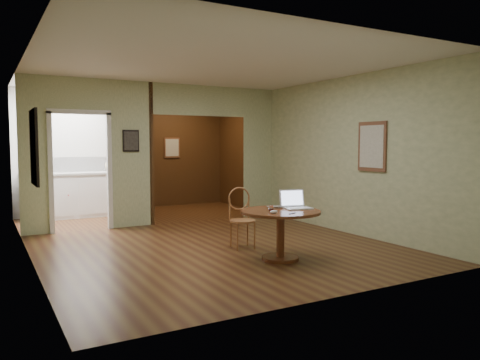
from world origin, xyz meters
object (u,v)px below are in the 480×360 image
dining_table (280,223)px  closed_laptop (280,207)px  chair (241,214)px  open_laptop (295,204)px

dining_table → closed_laptop: size_ratio=3.24×
closed_laptop → chair: bearing=118.3°
open_laptop → chair: bearing=127.4°
open_laptop → closed_laptop: size_ratio=1.23×
dining_table → open_laptop: size_ratio=2.63×
dining_table → closed_laptop: closed_laptop is taller
chair → closed_laptop: 0.77m
chair → closed_laptop: chair is taller
chair → open_laptop: open_laptop is taller
dining_table → closed_laptop: (0.11, 0.19, 0.19)m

